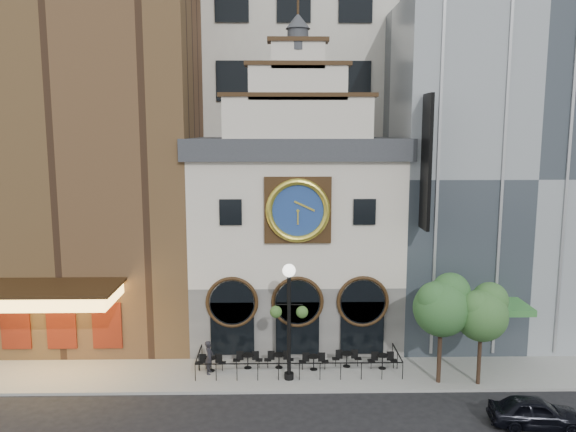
% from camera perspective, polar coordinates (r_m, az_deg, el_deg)
% --- Properties ---
extents(ground, '(120.00, 120.00, 0.00)m').
position_cam_1_polar(ground, '(28.86, 1.25, -17.60)').
color(ground, black).
rests_on(ground, ground).
extents(sidewalk, '(44.00, 5.00, 0.15)m').
position_cam_1_polar(sidewalk, '(31.09, 1.06, -15.44)').
color(sidewalk, gray).
rests_on(sidewalk, ground).
extents(clock_building, '(12.60, 8.78, 18.65)m').
position_cam_1_polar(clock_building, '(34.25, 0.75, -1.57)').
color(clock_building, '#605E5B').
rests_on(clock_building, ground).
extents(theater_building, '(14.00, 15.60, 25.00)m').
position_cam_1_polar(theater_building, '(37.74, -19.68, 7.91)').
color(theater_building, brown).
rests_on(theater_building, ground).
extents(retail_building, '(14.00, 14.40, 20.00)m').
position_cam_1_polar(retail_building, '(38.61, 20.37, 4.22)').
color(retail_building, gray).
rests_on(retail_building, ground).
extents(office_tower, '(20.00, 16.00, 40.00)m').
position_cam_1_polar(office_tower, '(46.44, 0.28, 17.62)').
color(office_tower, beige).
rests_on(office_tower, ground).
extents(cafe_railing, '(10.60, 2.60, 0.90)m').
position_cam_1_polar(cafe_railing, '(30.88, 1.06, -14.55)').
color(cafe_railing, black).
rests_on(cafe_railing, sidewalk).
extents(bistro_0, '(1.58, 0.68, 0.90)m').
position_cam_1_polar(bistro_0, '(30.95, -7.84, -14.55)').
color(bistro_0, black).
rests_on(bistro_0, sidewalk).
extents(bistro_1, '(1.58, 0.68, 0.90)m').
position_cam_1_polar(bistro_1, '(31.10, -4.11, -14.37)').
color(bistro_1, black).
rests_on(bistro_1, sidewalk).
extents(bistro_2, '(1.58, 0.68, 0.90)m').
position_cam_1_polar(bistro_2, '(31.07, -0.93, -14.37)').
color(bistro_2, black).
rests_on(bistro_2, sidewalk).
extents(bistro_3, '(1.58, 0.68, 0.90)m').
position_cam_1_polar(bistro_3, '(30.88, 2.63, -14.53)').
color(bistro_3, black).
rests_on(bistro_3, sidewalk).
extents(bistro_4, '(1.58, 0.68, 0.90)m').
position_cam_1_polar(bistro_4, '(31.37, 5.99, -14.19)').
color(bistro_4, black).
rests_on(bistro_4, sidewalk).
extents(bistro_5, '(1.58, 0.68, 0.90)m').
position_cam_1_polar(bistro_5, '(31.38, 9.57, -14.25)').
color(bistro_5, black).
rests_on(bistro_5, sidewalk).
extents(car_right, '(4.07, 1.99, 1.34)m').
position_cam_1_polar(car_right, '(27.97, 23.85, -17.76)').
color(car_right, black).
rests_on(car_right, ground).
extents(pedestrian, '(0.50, 0.69, 1.78)m').
position_cam_1_polar(pedestrian, '(30.54, -8.02, -14.02)').
color(pedestrian, black).
rests_on(pedestrian, sidewalk).
extents(lamppost, '(1.94, 0.67, 6.06)m').
position_cam_1_polar(lamppost, '(28.62, 0.10, -9.40)').
color(lamppost, black).
rests_on(lamppost, sidewalk).
extents(tree_left, '(2.91, 2.80, 5.60)m').
position_cam_1_polar(tree_left, '(29.24, 15.41, -8.59)').
color(tree_left, '#382619').
rests_on(tree_left, sidewalk).
extents(tree_right, '(2.68, 2.58, 5.17)m').
position_cam_1_polar(tree_right, '(29.74, 19.14, -9.11)').
color(tree_right, '#382619').
rests_on(tree_right, sidewalk).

